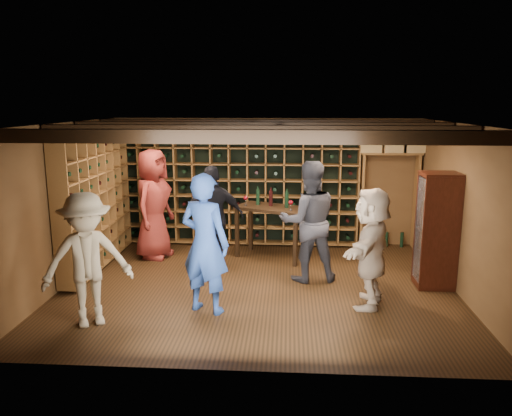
# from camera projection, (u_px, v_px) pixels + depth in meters

# --- Properties ---
(ground) EXTENTS (6.00, 6.00, 0.00)m
(ground) POSITION_uv_depth(u_px,v_px,m) (258.00, 286.00, 7.76)
(ground) COLOR black
(ground) RESTS_ON ground
(room_shell) EXTENTS (6.00, 6.00, 6.00)m
(room_shell) POSITION_uv_depth(u_px,v_px,m) (258.00, 129.00, 7.30)
(room_shell) COLOR brown
(room_shell) RESTS_ON ground
(wine_rack_back) EXTENTS (4.65, 0.30, 2.20)m
(wine_rack_back) POSITION_uv_depth(u_px,v_px,m) (239.00, 188.00, 9.82)
(wine_rack_back) COLOR brown
(wine_rack_back) RESTS_ON ground
(wine_rack_left) EXTENTS (0.30, 2.65, 2.20)m
(wine_rack_left) POSITION_uv_depth(u_px,v_px,m) (95.00, 201.00, 8.50)
(wine_rack_left) COLOR brown
(wine_rack_left) RESTS_ON ground
(crate_shelf) EXTENTS (1.20, 0.32, 2.07)m
(crate_shelf) POSITION_uv_depth(u_px,v_px,m) (391.00, 168.00, 9.54)
(crate_shelf) COLOR brown
(crate_shelf) RESTS_ON ground
(display_cabinet) EXTENTS (0.55, 0.50, 1.75)m
(display_cabinet) POSITION_uv_depth(u_px,v_px,m) (436.00, 233.00, 7.60)
(display_cabinet) COLOR #35120A
(display_cabinet) RESTS_ON ground
(man_blue_shirt) EXTENTS (0.82, 0.68, 1.91)m
(man_blue_shirt) POSITION_uv_depth(u_px,v_px,m) (205.00, 244.00, 6.66)
(man_blue_shirt) COLOR navy
(man_blue_shirt) RESTS_ON ground
(man_grey_suit) EXTENTS (1.05, 0.88, 1.92)m
(man_grey_suit) POSITION_uv_depth(u_px,v_px,m) (309.00, 222.00, 7.86)
(man_grey_suit) COLOR black
(man_grey_suit) RESTS_ON ground
(guest_red_floral) EXTENTS (0.85, 1.10, 1.99)m
(guest_red_floral) POSITION_uv_depth(u_px,v_px,m) (153.00, 204.00, 9.03)
(guest_red_floral) COLOR maroon
(guest_red_floral) RESTS_ON ground
(guest_woman_black) EXTENTS (1.13, 0.74, 1.78)m
(guest_woman_black) POSITION_uv_depth(u_px,v_px,m) (214.00, 218.00, 8.40)
(guest_woman_black) COLOR black
(guest_woman_black) RESTS_ON ground
(guest_khaki) EXTENTS (1.29, 1.10, 1.73)m
(guest_khaki) POSITION_uv_depth(u_px,v_px,m) (87.00, 260.00, 6.26)
(guest_khaki) COLOR gray
(guest_khaki) RESTS_ON ground
(guest_beige) EXTENTS (0.95, 1.63, 1.68)m
(guest_beige) POSITION_uv_depth(u_px,v_px,m) (371.00, 247.00, 6.89)
(guest_beige) COLOR tan
(guest_beige) RESTS_ON ground
(tasting_table) EXTENTS (1.42, 1.10, 1.24)m
(tasting_table) POSITION_uv_depth(u_px,v_px,m) (272.00, 213.00, 9.02)
(tasting_table) COLOR black
(tasting_table) RESTS_ON ground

